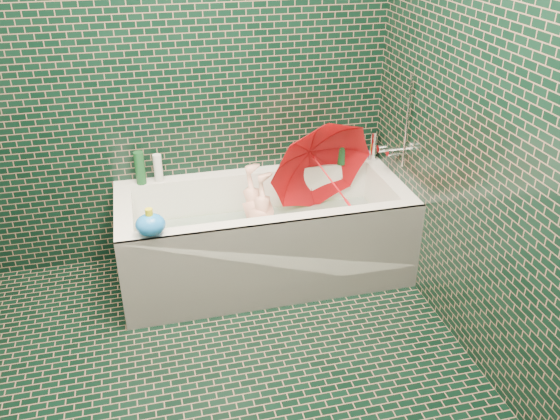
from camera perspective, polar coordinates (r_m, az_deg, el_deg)
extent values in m
plane|color=black|center=(2.90, -5.92, -18.23)|extent=(2.80, 2.80, 0.00)
plane|color=black|center=(3.50, -10.57, 13.81)|extent=(2.80, 0.00, 2.80)
plane|color=black|center=(2.64, 21.91, 7.44)|extent=(0.00, 2.80, 2.80)
cube|color=white|center=(3.69, -1.51, -4.95)|extent=(1.70, 0.75, 0.15)
cube|color=white|center=(3.83, -2.63, 1.10)|extent=(1.70, 0.10, 0.40)
cube|color=white|center=(3.28, -0.32, -3.95)|extent=(1.70, 0.10, 0.40)
cube|color=white|center=(3.78, 10.35, 0.24)|extent=(0.10, 0.55, 0.40)
cube|color=white|center=(3.49, -14.49, -2.77)|extent=(0.10, 0.55, 0.40)
cube|color=white|center=(3.29, -0.15, -5.42)|extent=(1.70, 0.02, 0.55)
cube|color=green|center=(3.65, -1.52, -3.88)|extent=(1.35, 0.47, 0.01)
cube|color=silver|center=(3.58, -1.55, -1.93)|extent=(1.48, 0.53, 0.00)
cylinder|color=silver|center=(3.63, 11.30, 5.59)|extent=(0.14, 0.05, 0.05)
cylinder|color=silver|center=(3.65, 9.77, 5.85)|extent=(0.05, 0.04, 0.04)
cylinder|color=silver|center=(3.47, 12.16, 8.30)|extent=(0.01, 0.01, 0.55)
imported|color=#F0AA96|center=(3.55, -1.70, -1.96)|extent=(0.85, 0.47, 0.24)
imported|color=red|center=(3.57, 4.78, 3.06)|extent=(0.94, 0.85, 0.96)
imported|color=white|center=(3.91, 7.89, 4.70)|extent=(0.11, 0.11, 0.24)
imported|color=#4E1B68|center=(3.95, 8.56, 4.86)|extent=(0.09, 0.09, 0.17)
imported|color=#144922|center=(3.95, 7.48, 4.93)|extent=(0.16, 0.16, 0.16)
cylinder|color=#144922|center=(3.81, 5.97, 5.79)|extent=(0.07, 0.07, 0.20)
cylinder|color=silver|center=(3.90, 8.98, 6.09)|extent=(0.07, 0.07, 0.19)
cylinder|color=#144922|center=(3.63, -13.32, 3.96)|extent=(0.07, 0.07, 0.20)
cylinder|color=white|center=(3.64, -11.65, 3.96)|extent=(0.06, 0.06, 0.17)
ellipsoid|color=yellow|center=(3.90, 6.79, 5.19)|extent=(0.10, 0.08, 0.06)
sphere|color=yellow|center=(3.90, 7.24, 5.79)|extent=(0.04, 0.04, 0.04)
cone|color=orange|center=(3.91, 7.51, 5.80)|extent=(0.02, 0.02, 0.02)
ellipsoid|color=#1A7AEC|center=(3.07, -12.36, -1.40)|extent=(0.19, 0.17, 0.12)
cylinder|color=yellow|center=(3.03, -12.50, -0.26)|extent=(0.04, 0.04, 0.04)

